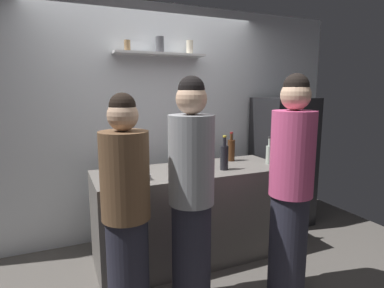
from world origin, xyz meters
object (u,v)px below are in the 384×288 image
(water_bottle_plastic, at_px, (190,152))
(person_grey_hoodie, at_px, (191,196))
(wine_bottle_pale_glass, at_px, (269,154))
(wine_bottle_green_glass, at_px, (119,159))
(person_pink_top, at_px, (291,188))
(baking_pan, at_px, (128,176))
(wine_bottle_dark_glass, at_px, (224,157))
(refrigerator, at_px, (282,161))
(wine_bottle_amber_glass, at_px, (231,150))
(utensil_holder, at_px, (177,169))
(person_brown_jacket, at_px, (126,213))

(water_bottle_plastic, height_order, person_grey_hoodie, person_grey_hoodie)
(wine_bottle_pale_glass, bearing_deg, wine_bottle_green_glass, 167.62)
(water_bottle_plastic, bearing_deg, wine_bottle_pale_glass, -28.17)
(wine_bottle_green_glass, distance_m, person_pink_top, 1.57)
(baking_pan, relative_size, water_bottle_plastic, 1.38)
(wine_bottle_dark_glass, xyz_separation_m, water_bottle_plastic, (-0.17, 0.43, -0.02))
(refrigerator, height_order, wine_bottle_pale_glass, refrigerator)
(baking_pan, distance_m, wine_bottle_green_glass, 0.33)
(wine_bottle_amber_glass, distance_m, wine_bottle_pale_glass, 0.40)
(wine_bottle_amber_glass, bearing_deg, wine_bottle_pale_glass, -43.85)
(refrigerator, distance_m, wine_bottle_amber_glass, 0.90)
(utensil_holder, relative_size, wine_bottle_amber_glass, 0.72)
(person_grey_hoodie, bearing_deg, wine_bottle_pale_glass, -24.25)
(wine_bottle_green_glass, distance_m, wine_bottle_amber_glass, 1.20)
(wine_bottle_green_glass, bearing_deg, person_grey_hoodie, -68.28)
(wine_bottle_dark_glass, xyz_separation_m, person_brown_jacket, (-1.06, -0.50, -0.22))
(person_pink_top, xyz_separation_m, person_brown_jacket, (-1.26, 0.21, -0.08))
(water_bottle_plastic, relative_size, person_brown_jacket, 0.15)
(baking_pan, distance_m, utensil_holder, 0.43)
(person_grey_hoodie, distance_m, person_pink_top, 0.80)
(utensil_holder, xyz_separation_m, wine_bottle_pale_glass, (1.06, 0.08, 0.04))
(wine_bottle_pale_glass, distance_m, person_grey_hoodie, 1.27)
(person_grey_hoodie, distance_m, person_brown_jacket, 0.49)
(baking_pan, height_order, person_grey_hoodie, person_grey_hoodie)
(baking_pan, distance_m, wine_bottle_amber_glass, 1.22)
(wine_bottle_green_glass, height_order, wine_bottle_dark_glass, wine_bottle_dark_glass)
(baking_pan, relative_size, wine_bottle_dark_glass, 1.02)
(person_grey_hoodie, bearing_deg, wine_bottle_amber_glass, -5.66)
(utensil_holder, distance_m, wine_bottle_amber_glass, 0.85)
(refrigerator, bearing_deg, utensil_holder, -161.57)
(utensil_holder, relative_size, wine_bottle_dark_glass, 0.68)
(utensil_holder, distance_m, water_bottle_plastic, 0.58)
(baking_pan, height_order, wine_bottle_pale_glass, wine_bottle_pale_glass)
(wine_bottle_green_glass, height_order, water_bottle_plastic, wine_bottle_green_glass)
(baking_pan, distance_m, person_brown_jacket, 0.57)
(wine_bottle_amber_glass, bearing_deg, person_brown_jacket, -148.19)
(wine_bottle_amber_glass, relative_size, person_brown_jacket, 0.19)
(utensil_holder, height_order, wine_bottle_dark_glass, wine_bottle_dark_glass)
(wine_bottle_dark_glass, height_order, person_grey_hoodie, person_grey_hoodie)
(baking_pan, relative_size, wine_bottle_pale_glass, 1.19)
(wine_bottle_amber_glass, relative_size, person_grey_hoodie, 0.18)
(baking_pan, relative_size, person_grey_hoodie, 0.19)
(utensil_holder, bearing_deg, wine_bottle_dark_glass, 5.23)
(refrigerator, height_order, wine_bottle_dark_glass, refrigerator)
(refrigerator, bearing_deg, person_pink_top, -126.91)
(baking_pan, bearing_deg, person_brown_jacket, -103.78)
(person_pink_top, bearing_deg, utensil_holder, 9.33)
(wine_bottle_dark_glass, relative_size, wine_bottle_pale_glass, 1.17)
(utensil_holder, xyz_separation_m, water_bottle_plastic, (0.33, 0.47, 0.05))
(baking_pan, xyz_separation_m, wine_bottle_dark_glass, (0.92, -0.05, 0.10))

